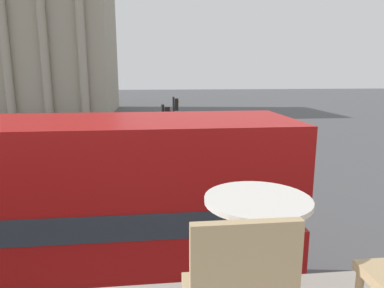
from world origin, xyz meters
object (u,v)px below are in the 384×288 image
Objects in this scene: plaza_building_left at (8,33)px; car_white at (203,136)px; car_navy at (106,124)px; pedestrian_black at (244,138)px; traffic_light_mid at (175,117)px; traffic_light_near at (165,135)px; pedestrian_yellow at (178,150)px; pedestrian_red at (259,128)px; cafe_dining_table at (257,230)px.

car_white is at bearing -47.97° from plaza_building_left.
pedestrian_black is at bearing 154.58° from car_navy.
car_navy is at bearing 121.81° from traffic_light_mid.
pedestrian_yellow is at bearing 77.81° from traffic_light_near.
plaza_building_left is 36.49m from traffic_light_near.
car_white is 3.59m from pedestrian_black.
plaza_building_left is 13.89× the size of pedestrian_black.
pedestrian_red is at bearing 175.21° from car_navy.
pedestrian_red is (6.19, 6.12, 0.03)m from pedestrian_yellow.
traffic_light_mid reaches higher than pedestrian_black.
car_navy is 12.93m from pedestrian_black.
cafe_dining_table reaches higher than car_navy.
traffic_light_mid is at bearing 87.95° from cafe_dining_table.
traffic_light_mid is at bearing 82.96° from traffic_light_near.
traffic_light_mid reaches higher than car_white.
cafe_dining_table is 18.36m from pedestrian_black.
plaza_building_left is at bearing -31.84° from car_navy.
pedestrian_red is at bearing 43.26° from pedestrian_black.
traffic_light_near is at bearing 156.60° from car_white.
plaza_building_left is at bearing -118.04° from pedestrian_yellow.
traffic_light_mid is 4.24m from pedestrian_black.
plaza_building_left is 15.14× the size of pedestrian_red.
traffic_light_near reaches higher than traffic_light_mid.
traffic_light_near is 9.24m from car_white.
car_navy is at bearing 99.64° from cafe_dining_table.
car_white is at bearing 105.80° from pedestrian_black.
car_white is 2.56× the size of pedestrian_red.
car_white is at bearing -173.23° from pedestrian_yellow.
traffic_light_mid is at bearing -53.46° from plaza_building_left.
cafe_dining_table is 18.37m from traffic_light_mid.
car_navy is (-4.53, 26.64, -3.22)m from cafe_dining_table.
plaza_building_left is 33.69m from pedestrian_red.
pedestrian_black is 1.09× the size of pedestrian_red.
traffic_light_mid is 0.82× the size of car_navy.
car_navy is at bearing 116.96° from pedestrian_black.
car_navy is 12.45m from pedestrian_red.
car_navy is at bearing -106.63° from pedestrian_red.
traffic_light_mid is 2.10× the size of pedestrian_red.
traffic_light_near reaches higher than pedestrian_red.
car_navy is (-5.18, 8.35, -1.56)m from traffic_light_mid.
pedestrian_yellow is at bearing 134.08° from car_navy.
pedestrian_yellow is (0.77, 3.58, -1.44)m from traffic_light_near.
pedestrian_black reaches higher than car_navy.
cafe_dining_table is at bearing -10.00° from pedestrian_red.
plaza_building_left is at bearing -123.68° from pedestrian_red.
traffic_light_mid is 7.10m from pedestrian_red.
plaza_building_left is 5.90× the size of car_navy.
pedestrian_red is at bearing -81.42° from car_white.
plaza_building_left is 34.93m from pedestrian_black.
cafe_dining_table is 0.20× the size of traffic_light_near.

